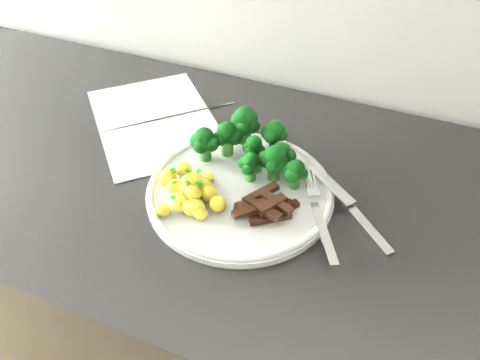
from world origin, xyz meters
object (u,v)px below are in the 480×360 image
Objects in this scene: beef_strips at (266,207)px; knife at (356,215)px; counter at (267,342)px; plate at (240,190)px; recipe_paper at (156,120)px; fork at (320,217)px; broccoli at (253,144)px; potatoes at (190,191)px.

knife is at bearing 21.59° from beef_strips.
plate is at bearing -159.90° from counter.
beef_strips is (0.28, -0.16, 0.02)m from recipe_paper.
counter is at bearing -19.92° from recipe_paper.
beef_strips is 0.13m from knife.
fork is at bearing -21.53° from recipe_paper.
plate is at bearing -85.71° from broccoli.
potatoes is at bearing -116.66° from broccoli.
potatoes is 1.34× the size of beef_strips.
potatoes reaches higher than plate.
broccoli is 0.20m from knife.
plate is at bearing 36.97° from potatoes.
plate is at bearing -28.57° from recipe_paper.
counter is 8.31× the size of plate.
recipe_paper is at bearing 151.43° from plate.
recipe_paper is 1.78× the size of broccoli.
fork reaches higher than knife.
beef_strips reaches higher than recipe_paper.
knife is at bearing 37.61° from fork.
broccoli is at bearing 121.41° from beef_strips.
fork is at bearing -27.16° from counter.
potatoes is 0.25m from knife.
potatoes is 0.12m from beef_strips.
knife is (0.12, 0.05, -0.01)m from beef_strips.
broccoli is 0.12m from beef_strips.
counter is 25.88× the size of beef_strips.
knife is (0.24, 0.06, -0.02)m from potatoes.
potatoes reaches higher than beef_strips.
knife is at bearing -15.24° from broccoli.
plate is 1.69× the size of knife.
broccoli reaches higher than counter.
beef_strips is 0.53× the size of fork.
beef_strips is at bearing -158.41° from knife.
recipe_paper is 0.42m from knife.
potatoes is (0.16, -0.17, 0.02)m from recipe_paper.
beef_strips is at bearing -28.85° from recipe_paper.
broccoli is at bearing 148.11° from fork.
plate is 0.18m from knife.
counter is at bearing 29.65° from potatoes.
counter is 19.34× the size of potatoes.
recipe_paper is at bearing 158.47° from fork.
fork is (0.14, -0.09, -0.03)m from broccoli.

